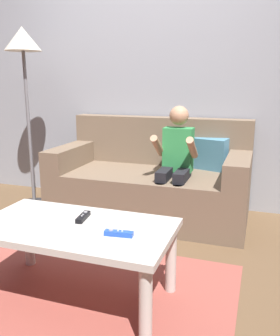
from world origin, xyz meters
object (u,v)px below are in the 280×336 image
at_px(person_seated_on_couch, 176,160).
at_px(game_remote_blue_center, 119,233).
at_px(couch, 152,182).
at_px(coffee_table, 75,236).
at_px(game_remote_black_near_edge, 83,217).
at_px(floor_lamp, 23,53).

xyz_separation_m(person_seated_on_couch, game_remote_blue_center, (0.01, -1.21, -0.11)).
relative_size(couch, coffee_table, 1.60).
distance_m(person_seated_on_couch, game_remote_blue_center, 1.21).
height_order(couch, coffee_table, couch).
distance_m(couch, game_remote_black_near_edge, 1.26).
xyz_separation_m(game_remote_black_near_edge, floor_lamp, (-1.14, 1.15, 0.95)).
bearing_deg(game_remote_black_near_edge, couch, 89.55).
bearing_deg(floor_lamp, person_seated_on_couch, -3.19).
height_order(couch, game_remote_blue_center, couch).
height_order(coffee_table, game_remote_blue_center, game_remote_blue_center).
xyz_separation_m(couch, floor_lamp, (-1.15, -0.10, 1.09)).
relative_size(game_remote_black_near_edge, game_remote_blue_center, 1.00).
relative_size(coffee_table, game_remote_black_near_edge, 7.13).
bearing_deg(game_remote_blue_center, coffee_table, 169.56).
xyz_separation_m(person_seated_on_couch, game_remote_black_near_edge, (-0.25, -1.07, -0.11)).
bearing_deg(person_seated_on_couch, coffee_table, -102.59).
bearing_deg(game_remote_black_near_edge, coffee_table, -93.12).
bearing_deg(floor_lamp, game_remote_black_near_edge, -45.08).
height_order(couch, person_seated_on_couch, person_seated_on_couch).
height_order(person_seated_on_couch, coffee_table, person_seated_on_couch).
relative_size(coffee_table, floor_lamp, 0.64).
distance_m(coffee_table, game_remote_blue_center, 0.28).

